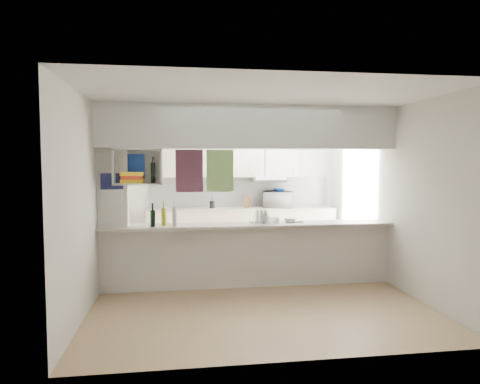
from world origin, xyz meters
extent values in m
plane|color=tan|center=(0.00, 0.00, 0.00)|extent=(4.80, 4.80, 0.00)
plane|color=white|center=(0.00, 0.00, 2.60)|extent=(4.80, 4.80, 0.00)
plane|color=silver|center=(0.00, 2.40, 1.30)|extent=(4.20, 0.00, 4.20)
plane|color=silver|center=(-2.10, 0.00, 1.30)|extent=(0.00, 4.80, 4.80)
plane|color=silver|center=(2.10, 0.00, 1.30)|extent=(0.00, 4.80, 4.80)
cube|color=silver|center=(0.00, 0.00, 0.44)|extent=(4.20, 0.15, 0.88)
cube|color=#AAA596|center=(0.00, 0.00, 0.90)|extent=(4.20, 0.50, 0.04)
cube|color=white|center=(0.00, 0.00, 2.30)|extent=(4.20, 0.50, 0.60)
cube|color=silver|center=(-1.90, 0.00, 1.30)|extent=(0.40, 0.18, 2.60)
cube|color=#191E4C|center=(-1.90, -0.10, 1.55)|extent=(0.30, 0.01, 0.22)
cube|color=white|center=(-1.90, -0.10, 1.32)|extent=(0.30, 0.01, 0.24)
cube|color=black|center=(-0.85, 0.22, 1.68)|extent=(0.40, 0.02, 0.62)
cube|color=#1B7C6C|center=(-0.40, 0.22, 1.68)|extent=(0.40, 0.02, 0.62)
cube|color=white|center=(-1.55, -0.10, 1.51)|extent=(0.65, 0.35, 0.02)
cube|color=white|center=(-1.55, -0.10, 1.99)|extent=(0.65, 0.35, 0.02)
cube|color=white|center=(-1.55, 0.06, 1.75)|extent=(0.65, 0.02, 0.50)
cube|color=white|center=(-1.86, -0.10, 1.75)|extent=(0.02, 0.35, 0.50)
cube|color=white|center=(-1.24, -0.10, 1.75)|extent=(0.02, 0.35, 0.50)
cube|color=yellow|center=(-1.63, -0.10, 1.55)|extent=(0.30, 0.24, 0.05)
cube|color=red|center=(-1.63, -0.10, 1.60)|extent=(0.28, 0.22, 0.05)
cube|color=yellow|center=(-1.63, -0.10, 1.65)|extent=(0.30, 0.24, 0.05)
cube|color=navy|center=(-1.60, 0.02, 1.75)|extent=(0.26, 0.02, 0.34)
cylinder|color=black|center=(-1.35, -0.10, 1.67)|extent=(0.06, 0.06, 0.28)
cube|color=beige|center=(0.20, 2.10, 0.45)|extent=(3.60, 0.60, 0.90)
cube|color=#AAA596|center=(0.20, 2.10, 0.91)|extent=(3.60, 0.63, 0.03)
cube|color=silver|center=(0.20, 2.38, 1.22)|extent=(3.60, 0.03, 0.60)
cube|color=beige|center=(0.00, 2.23, 1.88)|extent=(2.62, 0.34, 0.72)
cube|color=white|center=(0.75, 2.16, 1.48)|extent=(0.60, 0.46, 0.12)
cube|color=silver|center=(0.75, 1.93, 1.45)|extent=(0.60, 0.02, 0.05)
imported|color=white|center=(0.93, 2.14, 1.08)|extent=(0.65, 0.53, 0.31)
imported|color=navy|center=(0.96, 2.17, 1.26)|extent=(0.24, 0.24, 0.06)
cube|color=silver|center=(0.22, -0.01, 0.93)|extent=(0.41, 0.32, 0.01)
cylinder|color=white|center=(0.12, -0.02, 1.03)|extent=(0.03, 0.20, 0.20)
cylinder|color=white|center=(0.18, -0.01, 1.03)|extent=(0.03, 0.20, 0.20)
cylinder|color=white|center=(0.24, -0.01, 1.03)|extent=(0.03, 0.20, 0.20)
imported|color=white|center=(0.24, -0.06, 0.99)|extent=(0.14, 0.14, 0.10)
cylinder|color=black|center=(-1.36, -0.10, 1.03)|extent=(0.07, 0.07, 0.23)
cylinder|color=black|center=(-1.36, -0.10, 1.20)|extent=(0.03, 0.03, 0.10)
cylinder|color=olive|center=(-1.21, -0.02, 1.04)|extent=(0.07, 0.07, 0.24)
cylinder|color=olive|center=(-1.21, -0.02, 1.21)|extent=(0.03, 0.03, 0.10)
cylinder|color=silver|center=(-1.06, -0.10, 1.05)|extent=(0.07, 0.07, 0.26)
cylinder|color=silver|center=(-1.06, -0.10, 1.23)|extent=(0.03, 0.03, 0.10)
cylinder|color=silver|center=(0.40, 0.11, 0.96)|extent=(0.15, 0.15, 0.07)
cube|color=silver|center=(0.61, 0.01, 0.95)|extent=(0.15, 0.10, 0.06)
cube|color=black|center=(0.75, 0.04, 0.93)|extent=(0.14, 0.07, 0.01)
cylinder|color=black|center=(-0.37, 2.15, 0.99)|extent=(0.10, 0.10, 0.14)
cube|color=#4C341A|center=(0.31, 2.18, 1.02)|extent=(0.12, 0.11, 0.21)
camera|label=1|loc=(-0.99, -6.06, 1.81)|focal=32.00mm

